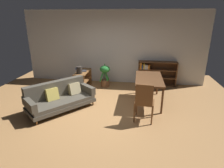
{
  "coord_description": "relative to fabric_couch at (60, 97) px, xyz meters",
  "views": [
    {
      "loc": [
        0.92,
        -4.37,
        2.43
      ],
      "look_at": [
        0.25,
        0.47,
        0.68
      ],
      "focal_mm": 30.04,
      "sensor_mm": 36.0,
      "label": 1
    }
  ],
  "objects": [
    {
      "name": "potted_floor_plant",
      "position": [
        0.93,
        1.95,
        0.1
      ],
      "size": [
        0.37,
        0.48,
        0.86
      ],
      "color": "brown",
      "rests_on": "ground_plane"
    },
    {
      "name": "desk_speaker",
      "position": [
        0.14,
        1.42,
        0.4
      ],
      "size": [
        0.2,
        0.2,
        0.24
      ],
      "color": "#2D2823",
      "rests_on": "media_console"
    },
    {
      "name": "dining_table",
      "position": [
        2.44,
        0.77,
        0.35
      ],
      "size": [
        0.77,
        1.46,
        0.77
      ],
      "color": "#56351E",
      "rests_on": "ground_plane"
    },
    {
      "name": "ground_plane",
      "position": [
        1.16,
        -0.14,
        -0.34
      ],
      "size": [
        8.16,
        8.16,
        0.0
      ],
      "primitive_type": "plane",
      "color": "#9E7042"
    },
    {
      "name": "back_wall_panel",
      "position": [
        1.16,
        2.56,
        1.01
      ],
      "size": [
        6.8,
        0.1,
        2.7
      ],
      "primitive_type": "cube",
      "color": "silver",
      "rests_on": "ground_plane"
    },
    {
      "name": "dining_chair_near",
      "position": [
        2.29,
        -0.37,
        0.22
      ],
      "size": [
        0.5,
        0.47,
        1.0
      ],
      "color": "brown",
      "rests_on": "ground_plane"
    },
    {
      "name": "media_console",
      "position": [
        0.17,
        1.68,
        -0.03
      ],
      "size": [
        0.39,
        1.02,
        0.62
      ],
      "color": "brown",
      "rests_on": "ground_plane"
    },
    {
      "name": "open_laptop",
      "position": [
        0.12,
        1.73,
        0.3
      ],
      "size": [
        0.44,
        0.36,
        0.1
      ],
      "color": "#333338",
      "rests_on": "media_console"
    },
    {
      "name": "bookshelf",
      "position": [
        2.72,
        2.39,
        0.11
      ],
      "size": [
        1.4,
        0.29,
        0.91
      ],
      "color": "#56351E",
      "rests_on": "ground_plane"
    },
    {
      "name": "fabric_couch",
      "position": [
        0.0,
        0.0,
        0.0
      ],
      "size": [
        1.76,
        1.86,
        0.76
      ],
      "color": "brown",
      "rests_on": "ground_plane"
    }
  ]
}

